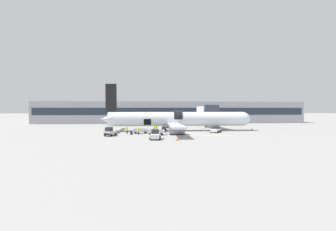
# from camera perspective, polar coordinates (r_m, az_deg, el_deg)

# --- Properties ---
(ground_plane) EXTENTS (500.00, 500.00, 0.00)m
(ground_plane) POSITION_cam_1_polar(r_m,az_deg,el_deg) (47.89, 4.99, -4.65)
(ground_plane) COLOR gray
(apron_marking_line) EXTENTS (21.82, 3.23, 0.01)m
(apron_marking_line) POSITION_cam_1_polar(r_m,az_deg,el_deg) (42.39, 2.68, -5.46)
(apron_marking_line) COLOR silver
(apron_marking_line) RESTS_ON ground_plane
(terminal_strip) EXTENTS (104.13, 12.02, 8.31)m
(terminal_strip) POSITION_cam_1_polar(r_m,az_deg,el_deg) (83.43, 1.03, 0.90)
(terminal_strip) COLOR #9EA3AD
(terminal_strip) RESTS_ON ground_plane
(jet_bridge_stub) EXTENTS (3.64, 12.59, 6.48)m
(jet_bridge_stub) POSITION_cam_1_polar(r_m,az_deg,el_deg) (59.43, 10.70, 1.16)
(jet_bridge_stub) COLOR #4C4C51
(jet_bridge_stub) RESTS_ON ground_plane
(airplane) EXTENTS (37.14, 30.29, 11.45)m
(airplane) POSITION_cam_1_polar(r_m,az_deg,el_deg) (50.79, 2.10, -1.07)
(airplane) COLOR silver
(airplane) RESTS_ON ground_plane
(baggage_tug_lead) EXTENTS (2.10, 3.16, 1.74)m
(baggage_tug_lead) POSITION_cam_1_polar(r_m,az_deg,el_deg) (36.54, -3.57, -5.43)
(baggage_tug_lead) COLOR silver
(baggage_tug_lead) RESTS_ON ground_plane
(baggage_tug_mid) EXTENTS (2.95, 3.39, 1.45)m
(baggage_tug_mid) POSITION_cam_1_polar(r_m,az_deg,el_deg) (48.75, 13.09, -3.82)
(baggage_tug_mid) COLOR silver
(baggage_tug_mid) RESTS_ON ground_plane
(baggage_tug_rear) EXTENTS (2.29, 2.84, 1.79)m
(baggage_tug_rear) POSITION_cam_1_polar(r_m,az_deg,el_deg) (42.59, -15.82, -4.49)
(baggage_tug_rear) COLOR silver
(baggage_tug_rear) RESTS_ON ground_plane
(baggage_cart_loading) EXTENTS (4.11, 2.33, 1.02)m
(baggage_cart_loading) POSITION_cam_1_polar(r_m,az_deg,el_deg) (45.94, -7.63, -4.31)
(baggage_cart_loading) COLOR silver
(baggage_cart_loading) RESTS_ON ground_plane
(baggage_cart_queued) EXTENTS (4.28, 2.25, 1.09)m
(baggage_cart_queued) POSITION_cam_1_polar(r_m,az_deg,el_deg) (42.46, -3.21, -4.66)
(baggage_cart_queued) COLOR silver
(baggage_cart_queued) RESTS_ON ground_plane
(ground_crew_loader_a) EXTENTS (0.50, 0.50, 1.55)m
(ground_crew_loader_a) POSITION_cam_1_polar(r_m,az_deg,el_deg) (43.33, -8.21, -4.24)
(ground_crew_loader_a) COLOR #2D2D33
(ground_crew_loader_a) RESTS_ON ground_plane
(ground_crew_loader_b) EXTENTS (0.44, 0.61, 1.75)m
(ground_crew_loader_b) POSITION_cam_1_polar(r_m,az_deg,el_deg) (48.21, -3.83, -3.50)
(ground_crew_loader_b) COLOR #1E2338
(ground_crew_loader_b) RESTS_ON ground_plane
(ground_crew_driver) EXTENTS (0.43, 0.55, 1.56)m
(ground_crew_driver) POSITION_cam_1_polar(r_m,az_deg,el_deg) (45.70, -11.26, -3.94)
(ground_crew_driver) COLOR #2D2D33
(ground_crew_driver) RESTS_ON ground_plane
(ground_crew_supervisor) EXTENTS (0.60, 0.58, 1.85)m
(ground_crew_supervisor) POSITION_cam_1_polar(r_m,az_deg,el_deg) (46.33, -3.32, -3.64)
(ground_crew_supervisor) COLOR black
(ground_crew_supervisor) RESTS_ON ground_plane
(suitcase_on_tarmac_spare) EXTENTS (0.51, 0.37, 0.85)m
(suitcase_on_tarmac_spare) POSITION_cam_1_polar(r_m,az_deg,el_deg) (43.70, -10.09, -4.78)
(suitcase_on_tarmac_spare) COLOR #1E2347
(suitcase_on_tarmac_spare) RESTS_ON ground_plane
(safety_cone_nose) EXTENTS (0.61, 0.61, 0.63)m
(safety_cone_nose) POSITION_cam_1_polar(r_m,az_deg,el_deg) (56.10, 22.22, -3.54)
(safety_cone_nose) COLOR black
(safety_cone_nose) RESTS_ON ground_plane
(safety_cone_engine_left) EXTENTS (0.64, 0.64, 0.68)m
(safety_cone_engine_left) POSITION_cam_1_polar(r_m,az_deg,el_deg) (35.50, 2.65, -6.33)
(safety_cone_engine_left) COLOR black
(safety_cone_engine_left) RESTS_ON ground_plane
(safety_cone_wingtip) EXTENTS (0.48, 0.48, 0.67)m
(safety_cone_wingtip) POSITION_cam_1_polar(r_m,az_deg,el_deg) (43.07, 4.59, -4.94)
(safety_cone_wingtip) COLOR black
(safety_cone_wingtip) RESTS_ON ground_plane
(safety_cone_tail) EXTENTS (0.61, 0.61, 0.60)m
(safety_cone_tail) POSITION_cam_1_polar(r_m,az_deg,el_deg) (50.70, -17.27, -4.05)
(safety_cone_tail) COLOR black
(safety_cone_tail) RESTS_ON ground_plane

